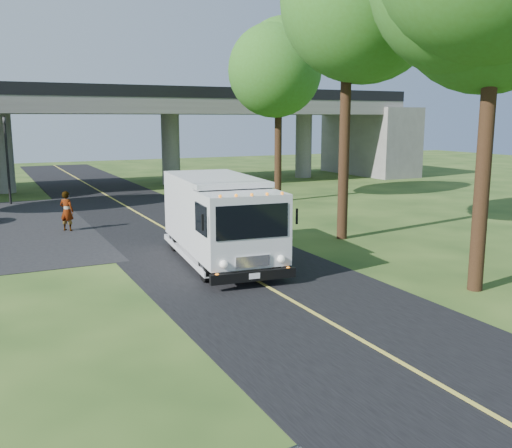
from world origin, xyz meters
TOP-DOWN VIEW (x-y plane):
  - ground at (0.00, 0.00)m, footprint 120.00×120.00m
  - road at (0.00, 10.00)m, footprint 7.00×90.00m
  - lane_line at (0.00, 10.00)m, footprint 0.12×90.00m
  - overpass at (0.00, 32.00)m, footprint 54.00×10.00m
  - traffic_signal at (-6.00, 26.00)m, footprint 0.18×0.22m
  - tree_right_mid at (6.41, 8.84)m, footprint 6.62×6.52m
  - tree_right_far at (9.21, 19.84)m, footprint 5.77×5.67m
  - step_van at (-0.09, 7.51)m, footprint 3.40×7.47m
  - pedestrian at (-4.15, 15.91)m, footprint 0.79×0.78m

SIDE VIEW (x-z plane):
  - ground at x=0.00m, z-range 0.00..0.00m
  - road at x=0.00m, z-range 0.00..0.02m
  - lane_line at x=0.00m, z-range 0.03..0.03m
  - pedestrian at x=-4.15m, z-range 0.00..1.85m
  - step_van at x=-0.09m, z-range 0.13..3.17m
  - traffic_signal at x=-6.00m, z-range 0.60..5.80m
  - overpass at x=0.00m, z-range 0.91..8.21m
  - tree_right_far at x=9.21m, z-range 2.81..13.80m
  - tree_right_mid at x=6.41m, z-range 3.24..15.98m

